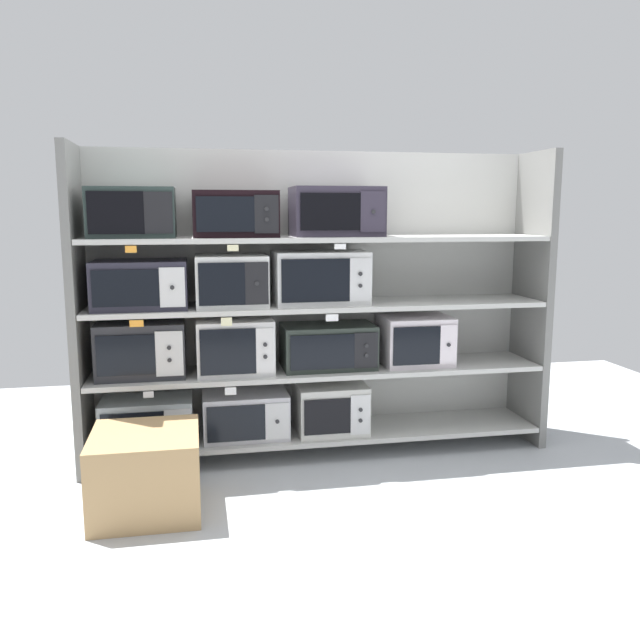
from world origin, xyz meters
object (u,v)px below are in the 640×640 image
Objects in this scene: microwave_8 at (231,280)px; shipping_carton at (146,472)px; microwave_10 at (132,213)px; microwave_2 at (330,406)px; microwave_0 at (147,420)px; microwave_4 at (235,345)px; microwave_6 at (415,340)px; microwave_9 at (320,277)px; microwave_12 at (336,212)px; microwave_5 at (328,346)px; microwave_11 at (235,214)px; microwave_3 at (141,349)px; microwave_7 at (141,284)px; microwave_1 at (245,414)px.

shipping_carton is (-0.49, -0.67, -0.91)m from microwave_8.
microwave_2 is at bearing 0.02° from microwave_10.
microwave_4 is (0.54, -0.00, 0.44)m from microwave_0.
microwave_9 is (-0.63, -0.00, 0.42)m from microwave_6.
microwave_12 is at bearing 0.00° from microwave_0.
microwave_9 is at bearing 0.01° from microwave_4.
microwave_11 is at bearing 179.98° from microwave_5.
microwave_6 reaches higher than microwave_0.
microwave_4 is at bearing -178.84° from microwave_11.
microwave_0 is 1.01× the size of shipping_carton.
microwave_9 is at bearing -0.02° from microwave_3.
microwave_4 is at bearing -179.96° from microwave_12.
microwave_3 is at bearing 179.97° from microwave_8.
microwave_5 is at bearing -179.73° from microwave_12.
microwave_6 is 0.76m from microwave_9.
microwave_9 is at bearing -0.02° from microwave_7.
microwave_4 is at bearing -179.99° from microwave_6.
microwave_2 is 0.95× the size of microwave_4.
microwave_1 is at bearing 0.01° from microwave_10.
microwave_9 is (1.07, -0.00, 0.02)m from microwave_7.
microwave_0 is 0.67m from shipping_carton.
microwave_2 is 0.73m from microwave_4.
microwave_10 reaches higher than microwave_9.
microwave_6 is at bearing -0.03° from microwave_2.
microwave_3 is 1.12× the size of microwave_4.
microwave_4 is 0.59m from microwave_5.
microwave_10 is (-1.73, -0.00, 0.81)m from microwave_6.
microwave_12 reaches higher than microwave_1.
microwave_6 is at bearing -0.01° from microwave_0.
microwave_4 is at bearing 52.98° from shipping_carton.
microwave_9 is (0.55, -0.00, 0.01)m from microwave_8.
microwave_5 is at bearing 0.12° from microwave_9.
microwave_5 is 1.06× the size of microwave_12.
microwave_2 is 0.76× the size of microwave_5.
microwave_8 is 0.86× the size of microwave_11.
microwave_9 is at bearing -179.66° from microwave_2.
microwave_2 is at bearing 179.91° from microwave_12.
microwave_5 is at bearing -0.01° from microwave_3.
microwave_5 is 1.00m from microwave_11.
shipping_carton is at bearing -158.16° from microwave_6.
microwave_2 is at bearing 0.01° from microwave_0.
microwave_2 reaches higher than shipping_carton.
microwave_5 is 1.36m from shipping_carton.
microwave_6 is 0.80× the size of microwave_12.
microwave_8 is (0.53, -0.00, 0.01)m from microwave_7.
microwave_2 is at bearing 0.01° from microwave_11.
microwave_12 is at bearing 0.01° from microwave_10.
microwave_12 reaches higher than shipping_carton.
microwave_5 is (1.13, -0.00, 0.42)m from microwave_0.
microwave_2 is 1.23m from microwave_3.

